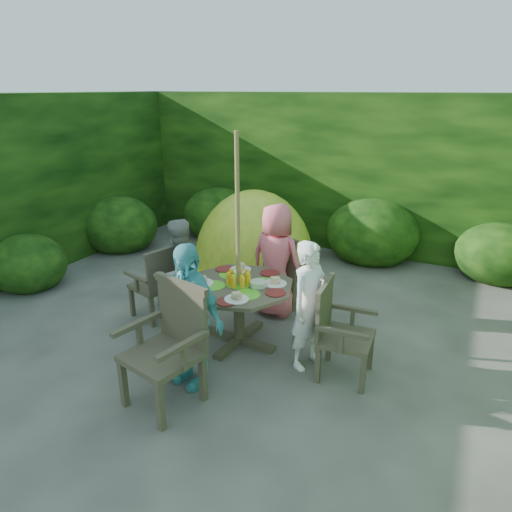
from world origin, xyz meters
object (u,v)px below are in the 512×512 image
at_px(garden_chair_front, 169,343).
at_px(garden_chair_right, 338,330).
at_px(garden_chair_back, 287,268).
at_px(child_left, 179,273).
at_px(child_right, 310,306).
at_px(dome_tent, 254,261).
at_px(child_front, 189,315).
at_px(garden_chair_left, 158,282).
at_px(child_back, 276,260).
at_px(parasol_pole, 238,245).
at_px(patio_table, 239,294).

bearing_deg(garden_chair_front, garden_chair_right, 52.25).
bearing_deg(garden_chair_back, child_left, 65.65).
bearing_deg(child_right, garden_chair_front, 160.01).
height_order(child_left, dome_tent, child_left).
bearing_deg(child_left, child_front, 58.31).
height_order(child_left, child_front, child_front).
xyz_separation_m(garden_chair_left, child_front, (1.04, -0.87, 0.22)).
height_order(garden_chair_left, child_left, child_left).
bearing_deg(garden_chair_right, child_right, 79.33).
distance_m(garden_chair_back, child_back, 0.36).
bearing_deg(child_left, garden_chair_left, -73.89).
bearing_deg(child_left, child_right, 103.31).
bearing_deg(parasol_pole, dome_tent, 113.08).
relative_size(garden_chair_left, dome_tent, 0.38).
distance_m(child_back, child_front, 1.60).
distance_m(garden_chair_front, child_back, 1.89).
relative_size(patio_table, child_front, 0.93).
xyz_separation_m(patio_table, garden_chair_back, (0.07, 1.10, -0.10)).
relative_size(child_right, child_left, 1.02).
relative_size(child_right, child_back, 0.94).
bearing_deg(garden_chair_front, garden_chair_left, 143.66).
height_order(garden_chair_right, child_front, child_front).
bearing_deg(dome_tent, child_back, -52.02).
xyz_separation_m(patio_table, parasol_pole, (-0.00, -0.00, 0.53)).
bearing_deg(child_front, garden_chair_back, 99.23).
bearing_deg(child_left, parasol_pole, 103.31).
bearing_deg(garden_chair_front, child_back, 97.93).
height_order(patio_table, parasol_pole, parasol_pole).
bearing_deg(dome_tent, child_left, -83.47).
bearing_deg(garden_chair_back, garden_chair_right, 146.17).
height_order(garden_chair_right, garden_chair_back, garden_chair_back).
bearing_deg(patio_table, child_front, -94.98).
bearing_deg(parasol_pole, garden_chair_right, -5.30).
height_order(garden_chair_back, child_right, child_right).
xyz_separation_m(child_left, child_front, (0.73, -0.86, 0.05)).
distance_m(child_left, child_back, 1.13).
relative_size(garden_chair_right, child_right, 0.69).
xyz_separation_m(garden_chair_front, dome_tent, (-0.87, 3.31, -0.54)).
bearing_deg(dome_tent, garden_chair_front, -72.71).
relative_size(garden_chair_left, child_front, 0.63).
relative_size(parasol_pole, garden_chair_right, 2.49).
relative_size(child_left, child_back, 0.92).
relative_size(child_left, dome_tent, 0.55).
xyz_separation_m(garden_chair_right, child_left, (-1.90, 0.17, 0.15)).
relative_size(parasol_pole, dome_tent, 0.98).
distance_m(garden_chair_left, garden_chair_back, 1.56).
bearing_deg(garden_chair_left, garden_chair_right, 101.43).
height_order(parasol_pole, dome_tent, parasol_pole).
height_order(parasol_pole, garden_chair_right, parasol_pole).
bearing_deg(garden_chair_right, garden_chair_left, 81.60).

